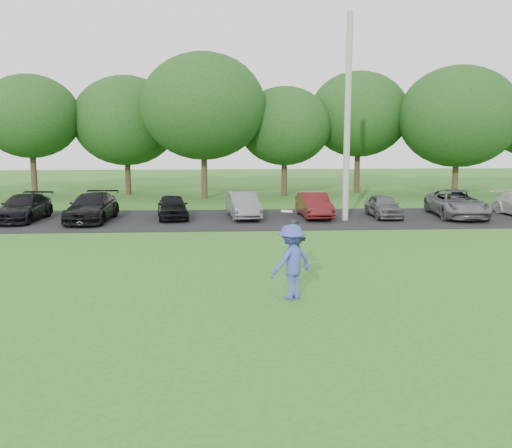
{
  "coord_description": "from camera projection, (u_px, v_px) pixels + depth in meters",
  "views": [
    {
      "loc": [
        -1.02,
        -12.88,
        3.92
      ],
      "look_at": [
        0.0,
        3.5,
        1.3
      ],
      "focal_mm": 40.0,
      "sensor_mm": 36.0,
      "label": 1
    }
  ],
  "objects": [
    {
      "name": "camera_bystander",
      "position": [
        295.0,
        246.0,
        16.22
      ],
      "size": [
        0.66,
        0.6,
        1.51
      ],
      "color": "black",
      "rests_on": "ground"
    },
    {
      "name": "parking_lot",
      "position": [
        243.0,
        219.0,
        26.19
      ],
      "size": [
        32.0,
        6.5,
        0.03
      ],
      "primitive_type": "cube",
      "color": "black",
      "rests_on": "ground"
    },
    {
      "name": "tree_row",
      "position": [
        261.0,
        117.0,
        35.13
      ],
      "size": [
        42.39,
        9.85,
        8.64
      ],
      "color": "#38281C",
      "rests_on": "ground"
    },
    {
      "name": "frisbee_player",
      "position": [
        291.0,
        262.0,
        13.54
      ],
      "size": [
        1.34,
        1.2,
        2.17
      ],
      "color": "#3C4AAA",
      "rests_on": "ground"
    },
    {
      "name": "parked_cars",
      "position": [
        259.0,
        206.0,
        26.21
      ],
      "size": [
        28.29,
        4.77,
        1.25
      ],
      "color": "silver",
      "rests_on": "parking_lot"
    },
    {
      "name": "ground",
      "position": [
        265.0,
        302.0,
        13.38
      ],
      "size": [
        100.0,
        100.0,
        0.0
      ],
      "primitive_type": "plane",
      "color": "#30631C",
      "rests_on": "ground"
    },
    {
      "name": "utility_pole",
      "position": [
        347.0,
        119.0,
        25.11
      ],
      "size": [
        0.28,
        0.28,
        9.08
      ],
      "primitive_type": "cylinder",
      "color": "#A0A09B",
      "rests_on": "ground"
    }
  ]
}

